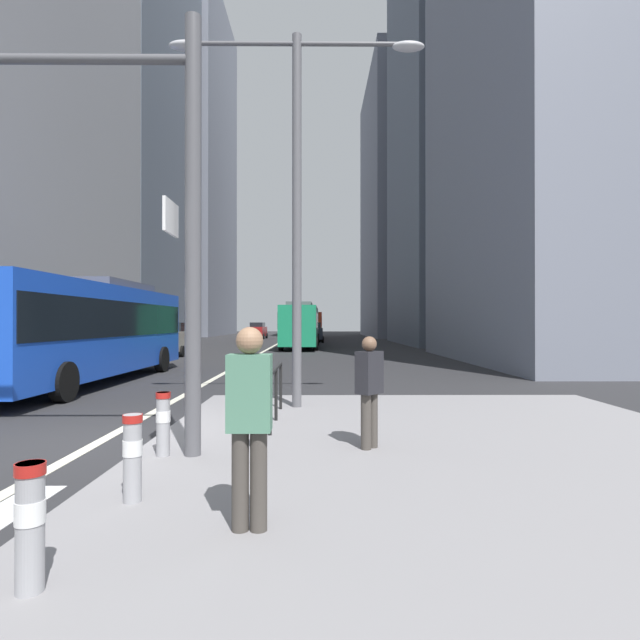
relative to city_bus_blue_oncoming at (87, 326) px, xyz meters
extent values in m
plane|color=#28282B|center=(3.79, 12.39, -1.84)|extent=(160.00, 160.00, 0.00)
cube|color=gray|center=(9.29, -8.61, -1.76)|extent=(9.00, 10.00, 0.15)
cube|color=silver|center=(5.04, -11.61, -1.83)|extent=(0.45, 3.20, 0.01)
cube|color=silver|center=(5.94, -11.61, -1.83)|extent=(0.45, 3.20, 0.01)
cube|color=silver|center=(6.84, -11.61, -1.83)|extent=(0.45, 3.20, 0.01)
cube|color=beige|center=(3.79, 22.39, -1.83)|extent=(0.20, 80.00, 0.01)
cube|color=slate|center=(-12.21, 35.95, 22.50)|extent=(10.10, 21.50, 48.67)
cube|color=slate|center=(-12.21, 61.15, 23.68)|extent=(10.60, 23.62, 51.04)
cube|color=slate|center=(20.79, 29.36, 25.49)|extent=(11.63, 16.87, 54.65)
cube|color=slate|center=(20.79, 53.78, 16.20)|extent=(12.59, 22.81, 36.07)
cube|color=blue|center=(0.00, -0.03, -0.11)|extent=(2.64, 11.62, 2.75)
cube|color=black|center=(0.00, -0.03, 0.23)|extent=(2.68, 11.39, 1.10)
cube|color=#4C4C51|center=(0.02, 1.71, 1.41)|extent=(1.80, 4.20, 0.30)
cylinder|color=black|center=(1.15, -3.76, -1.34)|extent=(0.31, 1.00, 1.00)
cylinder|color=black|center=(1.24, 3.66, -1.34)|extent=(0.31, 1.00, 1.00)
cylinder|color=black|center=(-1.16, 3.69, -1.34)|extent=(0.31, 1.00, 1.00)
cube|color=#198456|center=(6.14, 22.14, -0.11)|extent=(2.68, 11.64, 2.75)
cube|color=black|center=(6.14, 22.14, 0.23)|extent=(2.72, 11.41, 1.10)
cube|color=#4C4C51|center=(6.11, 20.40, 1.41)|extent=(1.81, 4.20, 0.30)
cylinder|color=black|center=(5.00, 25.87, -1.34)|extent=(0.32, 1.00, 1.00)
cylinder|color=black|center=(7.40, 25.83, -1.34)|extent=(0.32, 1.00, 1.00)
cylinder|color=black|center=(4.88, 18.45, -1.34)|extent=(0.32, 1.00, 1.00)
cylinder|color=black|center=(7.28, 18.41, -1.34)|extent=(0.32, 1.00, 1.00)
cube|color=red|center=(6.53, 44.97, -0.11)|extent=(2.77, 11.56, 2.75)
cube|color=black|center=(6.53, 44.97, 0.23)|extent=(2.81, 11.33, 1.10)
cube|color=#4C4C51|center=(6.57, 43.24, 1.41)|extent=(1.85, 4.18, 0.30)
cylinder|color=black|center=(5.24, 48.62, -1.34)|extent=(0.32, 1.01, 1.00)
cylinder|color=black|center=(7.64, 48.68, -1.34)|extent=(0.32, 1.01, 1.00)
cylinder|color=black|center=(5.42, 41.26, -1.34)|extent=(0.32, 1.01, 1.00)
cylinder|color=black|center=(7.82, 41.31, -1.34)|extent=(0.32, 1.01, 1.00)
cube|color=#B2A899|center=(-1.20, 13.56, -0.97)|extent=(1.85, 4.34, 1.10)
cube|color=black|center=(-1.20, 13.71, -0.16)|extent=(1.54, 2.35, 0.52)
cylinder|color=black|center=(-0.27, 12.11, -1.52)|extent=(0.23, 0.64, 0.64)
cylinder|color=black|center=(-2.09, 12.07, -1.52)|extent=(0.23, 0.64, 0.64)
cylinder|color=black|center=(-0.32, 15.04, -1.52)|extent=(0.23, 0.64, 0.64)
cylinder|color=black|center=(-2.14, 15.00, -1.52)|extent=(0.23, 0.64, 0.64)
cube|color=silver|center=(6.68, 33.72, -0.97)|extent=(1.78, 4.34, 1.10)
cube|color=black|center=(6.68, 33.57, -0.16)|extent=(1.50, 2.35, 0.52)
cylinder|color=black|center=(5.77, 35.20, -1.52)|extent=(0.22, 0.64, 0.64)
cylinder|color=black|center=(7.59, 35.20, -1.52)|extent=(0.22, 0.64, 0.64)
cylinder|color=black|center=(5.77, 32.25, -1.52)|extent=(0.22, 0.64, 0.64)
cylinder|color=black|center=(7.59, 32.24, -1.52)|extent=(0.22, 0.64, 0.64)
cube|color=#232838|center=(6.94, 32.99, -0.97)|extent=(1.95, 4.25, 1.10)
cube|color=black|center=(6.95, 32.84, -0.16)|extent=(1.59, 2.31, 0.52)
cylinder|color=black|center=(5.97, 34.37, -1.52)|extent=(0.25, 0.65, 0.64)
cylinder|color=black|center=(7.79, 34.44, -1.52)|extent=(0.25, 0.65, 0.64)
cylinder|color=black|center=(6.09, 31.53, -1.52)|extent=(0.25, 0.65, 0.64)
cylinder|color=black|center=(7.91, 31.61, -1.52)|extent=(0.25, 0.65, 0.64)
cube|color=maroon|center=(0.31, 43.13, -0.97)|extent=(1.91, 4.45, 1.10)
cube|color=black|center=(0.31, 43.28, -0.16)|extent=(1.57, 2.42, 0.52)
cylinder|color=black|center=(1.17, 41.61, -1.52)|extent=(0.24, 0.65, 0.64)
cylinder|color=black|center=(-0.65, 41.66, -1.52)|extent=(0.24, 0.65, 0.64)
cylinder|color=black|center=(1.26, 44.60, -1.52)|extent=(0.24, 0.65, 0.64)
cylinder|color=black|center=(-0.56, 44.65, -1.52)|extent=(0.24, 0.65, 0.64)
cylinder|color=#515156|center=(5.65, -9.18, 1.31)|extent=(0.22, 0.22, 6.00)
cube|color=white|center=(5.40, -9.36, 1.51)|extent=(0.04, 0.60, 0.44)
cylinder|color=#56565B|center=(6.91, -5.30, 2.31)|extent=(0.20, 0.20, 8.00)
cylinder|color=#56565B|center=(5.71, -5.30, 6.11)|extent=(2.40, 0.10, 0.10)
ellipsoid|color=#B2B2B7|center=(4.51, -5.30, 6.06)|extent=(0.70, 0.32, 0.20)
cylinder|color=#56565B|center=(8.11, -5.30, 6.11)|extent=(2.40, 0.10, 0.10)
ellipsoid|color=#B2B2B7|center=(9.31, -5.30, 6.06)|extent=(0.70, 0.32, 0.20)
cylinder|color=#99999E|center=(5.41, -12.61, -1.25)|extent=(0.18, 0.18, 0.86)
cylinder|color=white|center=(5.41, -12.61, -1.15)|extent=(0.19, 0.19, 0.16)
cylinder|color=#B21E19|center=(5.41, -12.61, -0.86)|extent=(0.20, 0.20, 0.08)
cylinder|color=#99999E|center=(5.48, -10.93, -1.25)|extent=(0.18, 0.18, 0.88)
cylinder|color=white|center=(5.48, -10.93, -1.14)|extent=(0.19, 0.19, 0.16)
cylinder|color=#B21E19|center=(5.48, -10.93, -0.85)|extent=(0.20, 0.20, 0.08)
cylinder|color=#99999E|center=(5.26, -9.20, -1.26)|extent=(0.18, 0.18, 0.86)
cylinder|color=white|center=(5.26, -9.20, -1.15)|extent=(0.19, 0.19, 0.15)
cylinder|color=#B21E19|center=(5.26, -9.20, -0.87)|extent=(0.20, 0.20, 0.08)
cylinder|color=black|center=(6.59, -9.18, -1.21)|extent=(0.06, 0.06, 0.95)
cylinder|color=black|center=(6.59, -7.98, -1.21)|extent=(0.06, 0.06, 0.95)
cylinder|color=black|center=(6.59, -6.78, -1.21)|extent=(0.06, 0.06, 0.95)
cylinder|color=black|center=(6.59, -5.58, -1.21)|extent=(0.06, 0.06, 0.95)
cylinder|color=black|center=(6.59, -7.38, -0.74)|extent=(0.06, 3.59, 0.06)
cylinder|color=#423D38|center=(6.83, -11.63, -1.25)|extent=(0.15, 0.15, 0.86)
cylinder|color=#423D38|center=(6.68, -11.63, -1.25)|extent=(0.15, 0.15, 0.86)
cube|color=#4C7F66|center=(6.76, -11.63, -0.49)|extent=(0.38, 0.24, 0.67)
sphere|color=#9E7556|center=(6.76, -11.63, -0.04)|extent=(0.24, 0.24, 0.24)
cylinder|color=#423D38|center=(8.04, -8.88, -1.29)|extent=(0.15, 0.15, 0.79)
cylinder|color=#423D38|center=(8.15, -8.76, -1.29)|extent=(0.15, 0.15, 0.79)
cube|color=#232328|center=(8.10, -8.82, -0.60)|extent=(0.43, 0.44, 0.61)
sphere|color=brown|center=(8.10, -8.82, -0.19)|extent=(0.22, 0.22, 0.22)
camera|label=1|loc=(7.34, -15.97, 0.12)|focal=27.96mm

